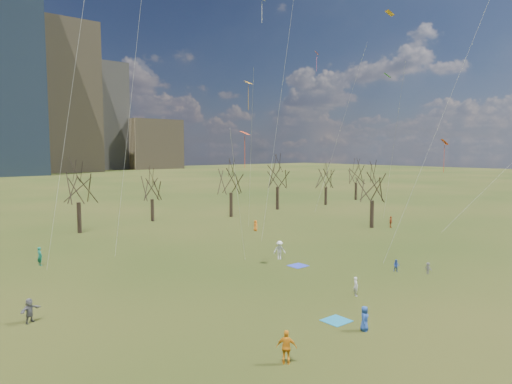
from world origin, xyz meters
TOP-DOWN VIEW (x-y plane):
  - ground at (0.00, 0.00)m, footprint 500.00×500.00m
  - bare_tree_row at (-0.09, 37.22)m, footprint 113.04×29.80m
  - blanket_teal at (-4.82, -1.93)m, footprint 1.60×1.50m
  - blanket_navy at (3.10, 9.53)m, footprint 1.60×1.50m
  - person_0 at (-4.75, -4.05)m, footprint 0.88×0.75m
  - person_1 at (0.19, 0.49)m, footprint 0.58×0.63m
  - person_3 at (10.01, 0.28)m, footprint 0.44×0.68m
  - person_4 at (-11.32, -4.18)m, footprint 1.03×1.05m
  - person_8 at (8.43, 2.44)m, footprint 0.64×0.68m
  - person_9 at (3.54, 12.59)m, footprint 1.38×1.20m
  - person_10 at (28.21, 16.40)m, footprint 1.01×0.66m
  - person_11 at (-20.02, 10.23)m, footprint 1.52×1.05m
  - person_12 at (11.85, 26.47)m, footprint 0.53×0.75m
  - person_13 at (-15.63, 25.16)m, footprint 0.55×0.72m
  - kites_airborne at (4.93, 13.26)m, footprint 63.52×32.87m

SIDE VIEW (x-z plane):
  - ground at x=0.00m, z-range 0.00..0.00m
  - blanket_teal at x=-4.82m, z-range 0.00..0.03m
  - blanket_navy at x=3.10m, z-range 0.00..0.03m
  - person_3 at x=10.01m, z-range 0.00..1.00m
  - person_8 at x=8.43m, z-range 0.00..1.11m
  - person_12 at x=11.85m, z-range 0.00..1.44m
  - person_1 at x=0.19m, z-range 0.00..1.44m
  - person_0 at x=-4.75m, z-range 0.00..1.53m
  - person_11 at x=-20.02m, z-range 0.00..1.57m
  - person_10 at x=28.21m, z-range 0.00..1.59m
  - person_13 at x=-15.63m, z-range 0.00..1.77m
  - person_4 at x=-11.32m, z-range 0.00..1.77m
  - person_9 at x=3.54m, z-range 0.00..1.85m
  - bare_tree_row at x=-0.09m, z-range 1.37..10.87m
  - kites_airborne at x=4.93m, z-range -0.74..27.07m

